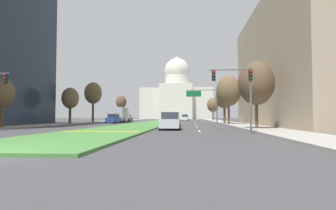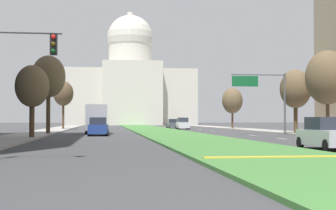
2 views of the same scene
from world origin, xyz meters
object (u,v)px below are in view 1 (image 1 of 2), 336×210
Objects in this scene: street_tree_right_far at (224,98)px; street_tree_right_distant at (213,105)px; sedan_very_far at (185,118)px; street_tree_left_far at (93,93)px; street_tree_left_mid at (70,98)px; sedan_far_horizon at (185,118)px; street_tree_right_near at (256,83)px; street_tree_right_mid at (229,91)px; sedan_distant at (127,119)px; box_truck_delivery at (121,115)px; sedan_midblock at (114,119)px; sedan_lead_stopped at (170,122)px; overhead_guide_sign at (205,99)px; street_tree_left_distant at (121,102)px; street_tree_left_near at (2,93)px; capitol_building at (177,97)px; traffic_light_near_right at (240,85)px.

street_tree_right_far is 25.79m from street_tree_right_distant.
street_tree_left_far is at bearing -117.20° from sedan_very_far.
street_tree_left_mid reaches higher than sedan_far_horizon.
street_tree_right_mid reaches higher than street_tree_right_near.
sedan_far_horizon is (-8.27, 50.84, -3.82)m from street_tree_right_near.
sedan_distant is 6.29m from box_truck_delivery.
box_truck_delivery is (-13.18, -21.86, 0.81)m from sedan_far_horizon.
street_tree_left_far is at bearing -148.02° from box_truck_delivery.
street_tree_right_near is 31.34m from sedan_midblock.
sedan_lead_stopped is 26.66m from sedan_midblock.
street_tree_left_far is at bearing 174.22° from overhead_guide_sign.
street_tree_left_mid is 27.69m from street_tree_right_far.
street_tree_right_far is 37.71m from street_tree_left_distant.
sedan_distant is 20.44m from sedan_far_horizon.
sedan_lead_stopped is at bearing -115.67° from street_tree_right_mid.
street_tree_left_near is 18.80m from sedan_lead_stopped.
street_tree_left_far is at bearing -118.01° from sedan_distant.
street_tree_left_far is 1.92× the size of sedan_far_horizon.
capitol_building is at bearing 92.54° from sedan_lead_stopped.
street_tree_left_far is (-22.50, 2.28, 1.35)m from overhead_guide_sign.
sedan_midblock is 12.43m from sedan_distant.
sedan_midblock is at bearing -108.45° from sedan_very_far.
street_tree_right_near is 41.41m from sedan_distant.
sedan_midblock is 30.88m from sedan_far_horizon.
street_tree_left_mid is 0.74× the size of street_tree_left_far.
street_tree_left_near is 36.19m from street_tree_right_far.
street_tree_left_distant reaches higher than sedan_very_far.
sedan_midblock reaches higher than sedan_distant.
street_tree_left_mid is at bearing 137.57° from sedan_lead_stopped.
street_tree_right_far reaches higher than traffic_light_near_right.
street_tree_left_near reaches higher than sedan_lead_stopped.
street_tree_right_far is 1.57× the size of sedan_distant.
sedan_far_horizon is at bearing 99.11° from overhead_guide_sign.
street_tree_right_far is 1.48× the size of sedan_very_far.
street_tree_right_mid reaches higher than sedan_lead_stopped.
street_tree_left_near is 25.85m from street_tree_left_far.
overhead_guide_sign is 1.39× the size of sedan_midblock.
sedan_midblock is at bearing -94.83° from capitol_building.
box_truck_delivery is at bearing -95.38° from capitol_building.
street_tree_left_far reaches higher than street_tree_right_mid.
street_tree_right_distant is at bearing 52.78° from street_tree_left_mid.
sedan_very_far is (-8.21, 10.57, -3.79)m from street_tree_right_distant.
overhead_guide_sign is (-1.18, 29.80, 0.87)m from traffic_light_near_right.
capitol_building is at bearing 84.20° from sedan_distant.
street_tree_left_mid is at bearing -90.63° from street_tree_left_far.
street_tree_left_distant is (-0.51, 35.21, 1.26)m from street_tree_left_mid.
street_tree_right_mid is 22.16m from sedan_midblock.
street_tree_left_far is 26.25m from street_tree_right_far.
street_tree_right_mid reaches higher than street_tree_left_distant.
street_tree_left_far is 1.29× the size of box_truck_delivery.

